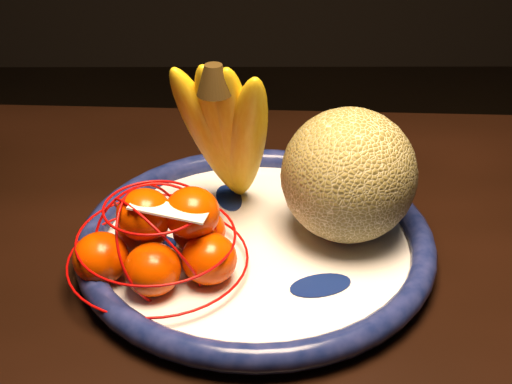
{
  "coord_description": "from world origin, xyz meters",
  "views": [
    {
      "loc": [
        0.19,
        -0.66,
        1.15
      ],
      "look_at": [
        0.19,
        -0.04,
        0.77
      ],
      "focal_mm": 50.0,
      "sensor_mm": 36.0,
      "label": 1
    }
  ],
  "objects_px": {
    "fruit_bowl": "(256,242)",
    "banana_bunch": "(228,128)",
    "dining_table": "(41,341)",
    "mandarin_bag": "(162,240)",
    "cantaloupe": "(349,175)"
  },
  "relations": [
    {
      "from": "fruit_bowl",
      "to": "banana_bunch",
      "type": "distance_m",
      "value": 0.12
    },
    {
      "from": "fruit_bowl",
      "to": "banana_bunch",
      "type": "height_order",
      "value": "banana_bunch"
    },
    {
      "from": "dining_table",
      "to": "banana_bunch",
      "type": "height_order",
      "value": "banana_bunch"
    },
    {
      "from": "fruit_bowl",
      "to": "mandarin_bag",
      "type": "distance_m",
      "value": 0.11
    },
    {
      "from": "banana_bunch",
      "to": "mandarin_bag",
      "type": "relative_size",
      "value": 0.98
    },
    {
      "from": "dining_table",
      "to": "mandarin_bag",
      "type": "distance_m",
      "value": 0.18
    },
    {
      "from": "cantaloupe",
      "to": "mandarin_bag",
      "type": "xyz_separation_m",
      "value": [
        -0.19,
        -0.06,
        -0.04
      ]
    },
    {
      "from": "cantaloupe",
      "to": "mandarin_bag",
      "type": "height_order",
      "value": "cantaloupe"
    },
    {
      "from": "banana_bunch",
      "to": "mandarin_bag",
      "type": "xyz_separation_m",
      "value": [
        -0.06,
        -0.11,
        -0.07
      ]
    },
    {
      "from": "fruit_bowl",
      "to": "mandarin_bag",
      "type": "height_order",
      "value": "mandarin_bag"
    },
    {
      "from": "dining_table",
      "to": "fruit_bowl",
      "type": "relative_size",
      "value": 3.89
    },
    {
      "from": "dining_table",
      "to": "cantaloupe",
      "type": "bearing_deg",
      "value": 15.64
    },
    {
      "from": "dining_table",
      "to": "fruit_bowl",
      "type": "bearing_deg",
      "value": 16.02
    },
    {
      "from": "banana_bunch",
      "to": "dining_table",
      "type": "bearing_deg",
      "value": -131.82
    },
    {
      "from": "dining_table",
      "to": "fruit_bowl",
      "type": "height_order",
      "value": "fruit_bowl"
    }
  ]
}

